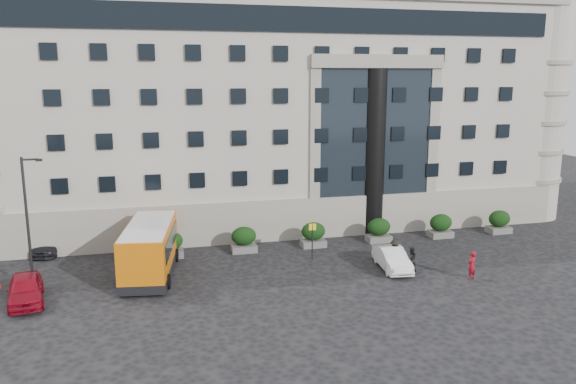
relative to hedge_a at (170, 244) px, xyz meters
name	(u,v)px	position (x,y,z in m)	size (l,w,h in m)	color
ground	(246,293)	(4.00, -7.80, -0.93)	(120.00, 120.00, 0.00)	black
civic_building	(268,113)	(10.00, 14.20, 8.07)	(44.00, 24.00, 18.00)	#A7A094
entrance_column	(373,153)	(16.00, 2.50, 5.57)	(1.80, 1.80, 13.00)	black
hedge_a	(170,244)	(0.00, 0.00, 0.00)	(1.80, 1.26, 1.84)	#575855
hedge_b	(244,239)	(5.20, 0.00, 0.00)	(1.80, 1.26, 1.84)	#575855
hedge_c	(313,234)	(10.40, 0.00, 0.00)	(1.80, 1.26, 1.84)	#575855
hedge_d	(379,230)	(15.60, 0.00, 0.00)	(1.80, 1.26, 1.84)	#575855
hedge_e	(441,226)	(20.80, 0.00, 0.00)	(1.80, 1.26, 1.84)	#575855
hedge_f	(499,222)	(26.00, 0.00, 0.00)	(1.80, 1.26, 1.84)	#575855
street_lamp	(28,220)	(-7.94, -4.80, 3.44)	(1.16, 0.18, 8.00)	#262628
bus_stop_sign	(312,235)	(9.50, -2.80, 0.80)	(0.50, 0.08, 2.52)	#262628
minibus	(150,248)	(-1.35, -3.34, 0.88)	(3.83, 8.20, 3.29)	#CC6209
parked_car_a	(26,289)	(-8.13, -6.22, -0.16)	(1.83, 4.54, 1.55)	maroon
parked_car_c	(50,243)	(-8.31, 3.25, -0.29)	(1.79, 4.41, 1.28)	black
white_taxi	(392,259)	(14.00, -6.02, -0.21)	(1.52, 4.35, 1.43)	white
pedestrian_a	(472,265)	(18.00, -8.96, -0.02)	(0.66, 0.43, 1.81)	maroon
pedestrian_b	(411,259)	(14.99, -6.72, -0.11)	(0.79, 0.62, 1.63)	black
pedestrian_c	(395,253)	(14.38, -5.58, 0.00)	(1.20, 0.69, 1.86)	black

